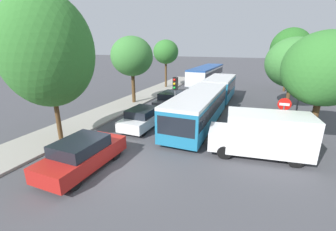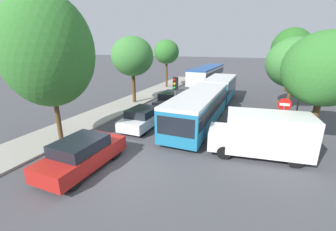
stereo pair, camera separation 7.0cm
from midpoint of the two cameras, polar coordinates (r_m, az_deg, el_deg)
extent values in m
plane|color=#47474C|center=(11.06, -11.20, -13.26)|extent=(200.00, 200.00, 0.00)
cube|color=#9E998E|center=(24.22, -7.84, 4.21)|extent=(3.20, 35.19, 0.14)
cube|color=teal|center=(15.99, 7.50, 1.56)|extent=(2.53, 9.06, 1.95)
cube|color=black|center=(15.90, 7.55, 2.78)|extent=(2.55, 8.70, 0.86)
cube|color=silver|center=(15.73, 7.66, 5.31)|extent=(2.53, 9.06, 0.19)
cube|color=teal|center=(24.16, 12.90, 6.73)|extent=(2.50, 6.21, 1.95)
cube|color=black|center=(24.10, 12.95, 7.54)|extent=(2.51, 5.96, 0.86)
cube|color=silver|center=(23.99, 13.07, 9.23)|extent=(2.50, 6.21, 0.19)
cylinder|color=black|center=(20.72, 11.16, 5.07)|extent=(1.80, 0.97, 1.79)
cube|color=black|center=(11.86, 1.83, -2.86)|extent=(2.13, 0.12, 1.05)
cylinder|color=black|center=(13.36, 8.32, -5.21)|extent=(0.30, 0.95, 0.95)
cylinder|color=black|center=(13.94, 0.18, -4.03)|extent=(0.30, 0.95, 0.95)
cylinder|color=black|center=(18.72, 12.75, 1.23)|extent=(0.30, 0.95, 0.95)
cylinder|color=black|center=(19.14, 6.76, 1.91)|extent=(0.30, 0.95, 0.95)
cylinder|color=black|center=(24.17, 15.15, 4.72)|extent=(0.30, 0.95, 0.95)
cylinder|color=black|center=(24.49, 10.42, 5.20)|extent=(0.30, 0.95, 0.95)
cube|color=silver|center=(34.09, 9.66, 10.09)|extent=(2.97, 11.78, 2.03)
cube|color=black|center=(34.05, 9.70, 10.70)|extent=(2.97, 11.19, 0.85)
cube|color=#234C93|center=(33.97, 9.76, 11.96)|extent=(2.97, 11.78, 0.20)
cylinder|color=black|center=(38.17, 9.46, 9.69)|extent=(0.34, 1.03, 1.02)
cylinder|color=black|center=(37.70, 12.71, 9.40)|extent=(0.34, 1.03, 1.02)
cylinder|color=black|center=(31.16, 6.01, 8.08)|extent=(0.34, 1.03, 1.02)
cylinder|color=black|center=(30.58, 9.93, 7.73)|extent=(0.34, 1.03, 1.02)
cube|color=#B21E19|center=(11.33, -20.87, -9.76)|extent=(1.93, 4.41, 0.71)
cube|color=black|center=(11.01, -21.59, -7.07)|extent=(1.75, 2.32, 0.54)
cylinder|color=black|center=(12.86, -19.03, -7.68)|extent=(0.24, 0.67, 0.67)
cylinder|color=black|center=(11.94, -13.33, -9.16)|extent=(0.24, 0.67, 0.67)
cylinder|color=black|center=(11.20, -28.67, -12.89)|extent=(0.24, 0.67, 0.67)
cylinder|color=black|center=(10.14, -22.89, -15.34)|extent=(0.24, 0.67, 0.67)
cube|color=white|center=(15.81, -6.45, -1.04)|extent=(1.82, 4.15, 0.67)
cube|color=black|center=(15.55, -6.70, 0.91)|extent=(1.65, 2.19, 0.51)
cylinder|color=black|center=(17.33, -6.43, -0.31)|extent=(0.23, 0.63, 0.63)
cylinder|color=black|center=(16.69, -2.02, -0.92)|extent=(0.23, 0.63, 0.63)
cylinder|color=black|center=(15.22, -11.25, -3.13)|extent=(0.23, 0.63, 0.63)
cylinder|color=black|center=(14.49, -6.40, -3.97)|extent=(0.23, 0.63, 0.63)
cube|color=#47474C|center=(20.54, 0.81, 3.55)|extent=(1.94, 4.42, 0.71)
cube|color=black|center=(20.30, 0.71, 5.20)|extent=(1.75, 2.33, 0.54)
cylinder|color=black|center=(22.16, 0.30, 3.82)|extent=(0.24, 0.67, 0.67)
cylinder|color=black|center=(21.62, 4.13, 3.43)|extent=(0.24, 0.67, 0.67)
cylinder|color=black|center=(19.68, -2.83, 2.02)|extent=(0.24, 0.67, 0.67)
cylinder|color=black|center=(19.08, 1.40, 1.53)|extent=(0.24, 0.67, 0.67)
cube|color=white|center=(12.56, 23.96, -4.03)|extent=(4.31, 2.48, 2.00)
cube|color=white|center=(12.54, 12.35, -5.21)|extent=(1.12, 1.99, 1.00)
cylinder|color=black|center=(11.97, 13.92, -9.00)|extent=(0.74, 0.33, 0.72)
cylinder|color=black|center=(13.50, 14.11, -5.87)|extent=(0.74, 0.33, 0.72)
cylinder|color=black|center=(12.44, 29.49, -9.85)|extent=(0.74, 0.33, 0.72)
cylinder|color=black|center=(13.92, 27.88, -6.75)|extent=(0.74, 0.33, 0.72)
cylinder|color=#56595E|center=(16.44, 1.71, 3.82)|extent=(0.12, 0.12, 3.40)
cube|color=black|center=(16.18, 1.75, 8.12)|extent=(0.35, 0.28, 0.90)
sphere|color=red|center=(16.01, 1.51, 9.03)|extent=(0.18, 0.18, 0.18)
sphere|color=#EAAD14|center=(16.05, 1.50, 8.05)|extent=(0.18, 0.18, 0.18)
sphere|color=green|center=(16.10, 1.49, 7.06)|extent=(0.18, 0.18, 0.18)
cylinder|color=#56595E|center=(14.25, 26.63, -2.39)|extent=(0.08, 0.08, 2.40)
cylinder|color=red|center=(13.91, 27.34, 2.54)|extent=(0.70, 0.03, 0.70)
cube|color=white|center=(13.89, 27.35, 2.53)|extent=(0.50, 0.04, 0.14)
cylinder|color=#56595E|center=(16.05, 29.78, 1.49)|extent=(0.10, 0.10, 3.60)
cube|color=#197A38|center=(15.76, 30.60, 6.73)|extent=(0.24, 1.40, 0.28)
cube|color=#197A38|center=(15.81, 30.41, 5.52)|extent=(0.24, 1.40, 0.28)
cube|color=#197A38|center=(15.87, 30.22, 4.33)|extent=(0.24, 1.40, 0.28)
cylinder|color=#51381E|center=(14.64, -26.29, -0.57)|extent=(0.26, 0.26, 3.01)
ellipsoid|color=#33752D|center=(14.05, -28.41, 14.21)|extent=(4.88, 4.88, 6.03)
ellipsoid|color=#286623|center=(13.76, -28.64, 10.33)|extent=(2.93, 2.93, 3.32)
cylinder|color=#51381E|center=(22.38, -8.86, 7.03)|extent=(0.34, 0.34, 3.17)
ellipsoid|color=#3D7F38|center=(22.04, -9.23, 14.63)|extent=(3.95, 3.95, 3.67)
cylinder|color=#51381E|center=(30.45, -0.60, 10.37)|extent=(0.27, 0.27, 3.56)
ellipsoid|color=#33752D|center=(30.22, -0.62, 15.88)|extent=(3.25, 3.25, 3.05)
ellipsoid|color=#33752D|center=(30.51, -1.45, 15.03)|extent=(1.95, 1.95, 1.67)
cylinder|color=#51381E|center=(15.04, 32.92, -1.34)|extent=(0.34, 0.34, 2.92)
ellipsoid|color=#33752D|center=(14.51, 34.85, 9.68)|extent=(4.22, 4.22, 3.91)
ellipsoid|color=#286623|center=(14.46, 35.90, 7.11)|extent=(2.53, 2.53, 2.15)
cylinder|color=#51381E|center=(22.97, 28.14, 4.58)|extent=(0.34, 0.34, 2.51)
ellipsoid|color=#3D7F38|center=(22.60, 29.19, 11.64)|extent=(4.67, 4.67, 4.28)
cylinder|color=#51381E|center=(31.58, 27.67, 8.44)|extent=(0.27, 0.27, 3.33)
ellipsoid|color=#286623|center=(31.34, 28.59, 14.67)|extent=(4.56, 4.56, 4.78)
ellipsoid|color=#286623|center=(31.90, 27.77, 13.50)|extent=(2.73, 2.73, 2.63)
camera|label=1|loc=(0.03, -90.14, -0.04)|focal=24.00mm
camera|label=2|loc=(0.03, 89.86, 0.04)|focal=24.00mm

